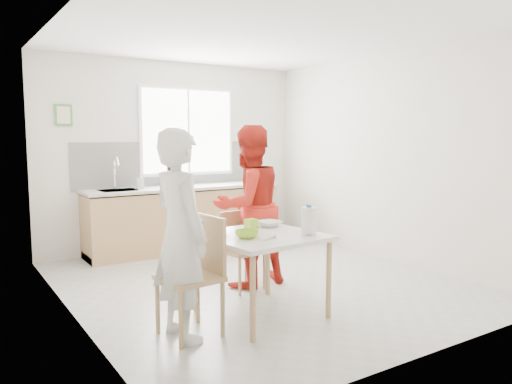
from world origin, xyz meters
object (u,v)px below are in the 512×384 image
at_px(bowl_green, 247,234).
at_px(wine_bottle_a, 169,175).
at_px(person_white, 180,235).
at_px(chair_far, 240,246).
at_px(milk_jug, 309,220).
at_px(bowl_white, 269,224).
at_px(chair_left, 197,270).
at_px(person_red, 249,206).
at_px(wine_bottle_b, 179,176).
at_px(dining_table, 261,243).

relative_size(bowl_green, wine_bottle_a, 0.65).
bearing_deg(wine_bottle_a, person_white, -111.59).
distance_m(chair_far, milk_jug, 1.18).
relative_size(person_white, bowl_white, 7.46).
relative_size(chair_left, wine_bottle_a, 3.05).
height_order(person_red, wine_bottle_b, person_red).
height_order(bowl_white, wine_bottle_b, wine_bottle_b).
bearing_deg(dining_table, chair_left, -174.81).
bearing_deg(wine_bottle_a, dining_table, -97.10).
bearing_deg(bowl_white, wine_bottle_b, 85.16).
distance_m(person_red, bowl_green, 1.10).
bearing_deg(person_red, wine_bottle_a, -94.24).
height_order(bowl_white, milk_jug, milk_jug).
relative_size(bowl_white, wine_bottle_b, 0.76).
bearing_deg(dining_table, bowl_white, 45.00).
relative_size(person_red, wine_bottle_a, 5.47).
bearing_deg(dining_table, person_red, 64.94).
bearing_deg(person_red, bowl_white, 72.74).
distance_m(person_white, wine_bottle_a, 3.24).
height_order(dining_table, wine_bottle_b, wine_bottle_b).
bearing_deg(chair_far, person_red, 1.39).
bearing_deg(chair_far, wine_bottle_b, 78.62).
height_order(wine_bottle_a, wine_bottle_b, wine_bottle_a).
bearing_deg(person_red, wine_bottle_b, -97.95).
relative_size(bowl_green, wine_bottle_b, 0.70).
distance_m(bowl_green, milk_jug, 0.58).
relative_size(person_white, bowl_green, 8.11).
distance_m(person_white, bowl_green, 0.63).
height_order(chair_left, wine_bottle_a, wine_bottle_a).
height_order(bowl_white, wine_bottle_a, wine_bottle_a).
distance_m(bowl_white, milk_jug, 0.54).
bearing_deg(chair_far, chair_left, -141.63).
xyz_separation_m(person_red, wine_bottle_b, (0.10, 2.04, 0.19)).
bearing_deg(milk_jug, wine_bottle_b, 82.08).
bearing_deg(chair_far, milk_jug, -91.37).
bearing_deg(person_white, wine_bottle_b, -29.18).
bearing_deg(person_white, chair_far, -55.41).
relative_size(chair_left, wine_bottle_b, 3.26).
distance_m(dining_table, person_red, 0.97).
bearing_deg(person_white, dining_table, -90.00).
bearing_deg(bowl_green, bowl_white, 36.16).
relative_size(chair_far, milk_jug, 3.25).
bearing_deg(chair_far, bowl_white, -95.08).
relative_size(chair_left, bowl_white, 4.30).
distance_m(bowl_white, wine_bottle_b, 2.65).
bearing_deg(bowl_white, person_red, 77.94).
bearing_deg(person_white, person_red, -57.97).
xyz_separation_m(chair_left, chair_far, (0.95, 0.90, -0.08)).
distance_m(chair_left, bowl_white, 1.04).
bearing_deg(wine_bottle_b, person_white, -113.99).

